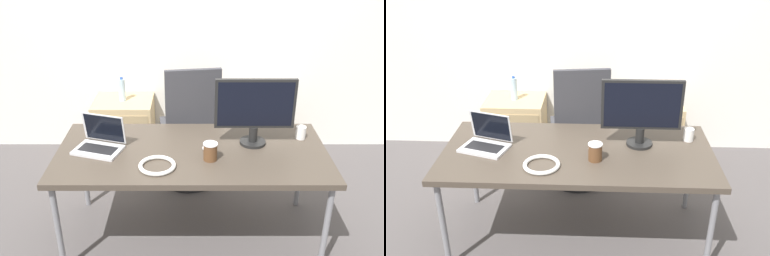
# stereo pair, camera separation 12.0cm
# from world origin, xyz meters

# --- Properties ---
(ground_plane) EXTENTS (14.00, 14.00, 0.00)m
(ground_plane) POSITION_xyz_m (0.00, 0.00, 0.00)
(ground_plane) COLOR #514C4C
(wall_back) EXTENTS (10.00, 0.05, 2.60)m
(wall_back) POSITION_xyz_m (0.00, 1.46, 1.30)
(wall_back) COLOR silver
(wall_back) RESTS_ON ground_plane
(desk) EXTENTS (1.84, 0.86, 0.71)m
(desk) POSITION_xyz_m (0.00, 0.00, 0.67)
(desk) COLOR #473D33
(desk) RESTS_ON ground_plane
(office_chair) EXTENTS (0.56, 0.59, 1.11)m
(office_chair) POSITION_xyz_m (-0.02, 0.73, 0.43)
(office_chair) COLOR #232326
(office_chair) RESTS_ON ground_plane
(cabinet_left) EXTENTS (0.56, 0.46, 0.60)m
(cabinet_left) POSITION_xyz_m (-0.65, 1.19, 0.30)
(cabinet_left) COLOR tan
(cabinet_left) RESTS_ON ground_plane
(cabinet_right) EXTENTS (0.56, 0.46, 0.60)m
(cabinet_right) POSITION_xyz_m (0.65, 1.19, 0.30)
(cabinet_right) COLOR tan
(cabinet_right) RESTS_ON ground_plane
(water_bottle) EXTENTS (0.06, 0.06, 0.23)m
(water_bottle) POSITION_xyz_m (-0.65, 1.19, 0.70)
(water_bottle) COLOR silver
(water_bottle) RESTS_ON cabinet_left
(laptop_center) EXTENTS (0.36, 0.32, 0.23)m
(laptop_center) POSITION_xyz_m (-0.63, 0.03, 0.76)
(laptop_center) COLOR silver
(laptop_center) RESTS_ON desk
(monitor) EXTENTS (0.55, 0.18, 0.48)m
(monitor) POSITION_xyz_m (0.43, 0.10, 0.98)
(monitor) COLOR black
(monitor) RESTS_ON desk
(mouse) EXTENTS (0.04, 0.07, 0.03)m
(mouse) POSITION_xyz_m (0.09, 0.01, 0.73)
(mouse) COLOR silver
(mouse) RESTS_ON desk
(coffee_cup_white) EXTENTS (0.07, 0.07, 0.09)m
(coffee_cup_white) POSITION_xyz_m (0.78, 0.19, 0.76)
(coffee_cup_white) COLOR white
(coffee_cup_white) RESTS_ON desk
(coffee_cup_brown) EXTENTS (0.10, 0.10, 0.12)m
(coffee_cup_brown) POSITION_xyz_m (0.12, -0.12, 0.77)
(coffee_cup_brown) COLOR brown
(coffee_cup_brown) RESTS_ON desk
(cable_coil) EXTENTS (0.24, 0.24, 0.03)m
(cable_coil) POSITION_xyz_m (-0.22, -0.22, 0.73)
(cable_coil) COLOR white
(cable_coil) RESTS_ON desk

